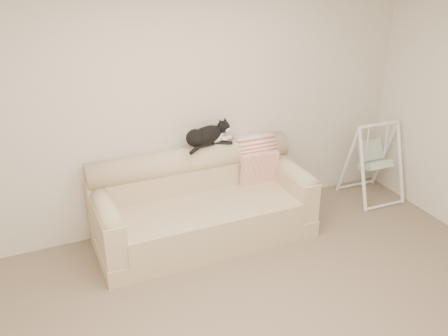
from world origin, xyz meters
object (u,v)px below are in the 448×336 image
(remote_a, at_px, (206,145))
(tuxedo_cat, at_px, (207,135))
(sofa, at_px, (201,205))
(remote_b, at_px, (224,142))
(baby_swing, at_px, (374,160))

(remote_a, xyz_separation_m, tuxedo_cat, (0.01, 0.00, 0.10))
(remote_a, bearing_deg, tuxedo_cat, 12.71)
(tuxedo_cat, bearing_deg, remote_a, -167.29)
(remote_a, bearing_deg, sofa, -123.60)
(sofa, xyz_separation_m, remote_a, (0.15, 0.23, 0.56))
(sofa, bearing_deg, tuxedo_cat, 54.67)
(sofa, xyz_separation_m, remote_b, (0.35, 0.22, 0.56))
(baby_swing, bearing_deg, remote_a, 173.01)
(sofa, height_order, remote_a, remote_a)
(remote_a, distance_m, baby_swing, 2.08)
(remote_b, bearing_deg, baby_swing, -7.36)
(tuxedo_cat, relative_size, baby_swing, 0.61)
(remote_a, height_order, remote_b, remote_a)
(tuxedo_cat, xyz_separation_m, baby_swing, (2.01, -0.25, -0.54))
(remote_b, bearing_deg, sofa, -148.68)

